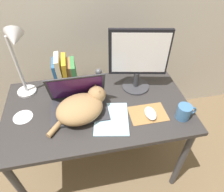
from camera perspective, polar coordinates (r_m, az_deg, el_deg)
desk at (r=1.38m, az=-4.04°, el=-5.10°), size 1.21×0.69×0.73m
laptop at (r=1.29m, az=-9.49°, el=-1.97°), size 0.36×0.25×0.25m
cat at (r=1.22m, az=-8.58°, el=-3.12°), size 0.38×0.31×0.16m
external_monitor at (r=1.33m, az=7.58°, el=10.49°), size 0.39×0.19×0.44m
mousepad at (r=1.29m, az=10.20°, el=-4.97°), size 0.23×0.16×0.00m
computer_mouse at (r=1.27m, az=10.93°, el=-4.85°), size 0.07×0.11×0.03m
book_row at (r=1.45m, az=-13.22°, el=6.39°), size 0.16×0.17×0.24m
desk_lamp at (r=1.33m, az=-25.52°, el=11.32°), size 0.17×0.17×0.49m
notepad at (r=1.24m, az=-0.21°, el=-6.45°), size 0.25×0.30×0.01m
webcam at (r=1.53m, az=-3.86°, el=6.86°), size 0.05×0.05×0.08m
mug at (r=1.29m, az=19.92°, el=-4.30°), size 0.13×0.09×0.09m
cd_disc at (r=1.37m, az=-24.09°, el=-5.51°), size 0.12×0.12×0.00m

